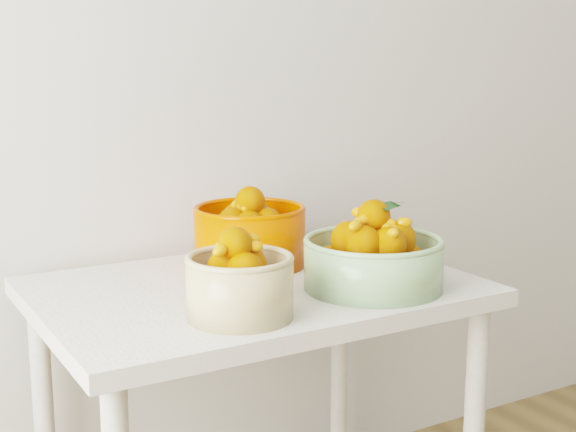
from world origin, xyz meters
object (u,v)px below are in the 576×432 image
object	(u,v)px
bowl_orange	(250,234)
table	(255,322)
bowl_green	(373,258)
bowl_cream	(239,283)

from	to	relation	value
bowl_orange	table	bearing A→B (deg)	-113.80
table	bowl_orange	xyz separation A→B (m)	(0.07, 0.16, 0.18)
bowl_green	bowl_orange	world-z (taller)	bowl_green
bowl_orange	bowl_green	bearing A→B (deg)	-65.82
bowl_cream	bowl_orange	world-z (taller)	bowl_orange
table	bowl_orange	size ratio (longest dim) A/B	3.03
bowl_cream	bowl_green	size ratio (longest dim) A/B	0.77
bowl_cream	bowl_orange	distance (m)	0.42
bowl_cream	bowl_orange	size ratio (longest dim) A/B	0.86
bowl_cream	bowl_green	distance (m)	0.36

